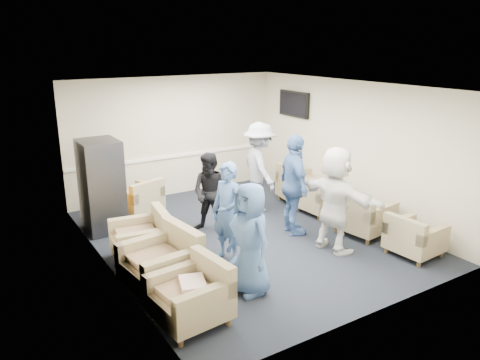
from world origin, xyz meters
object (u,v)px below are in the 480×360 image
armchair_left_near (194,297)px  armchair_left_far (144,240)px  armchair_right_midfar (318,199)px  person_front_left (250,239)px  person_mid_right (294,185)px  person_mid_left (228,213)px  armchair_left_mid (164,265)px  armchair_right_far (301,187)px  armchair_right_midnear (362,217)px  armchair_corner (139,200)px  person_front_right (335,200)px  armchair_right_near (413,239)px  person_back_left (211,193)px  vending_machine (102,186)px  person_back_right (260,167)px

armchair_left_near → armchair_left_far: bearing=171.1°
armchair_right_midfar → person_front_left: 3.54m
person_front_left → person_mid_right: bearing=121.7°
person_mid_left → armchair_left_mid: bearing=-94.0°
armchair_right_far → person_mid_right: (-1.19, -1.24, 0.56)m
armchair_right_midfar → person_mid_left: size_ratio=0.50×
person_front_left → armchair_right_midnear: bearing=97.7°
armchair_right_midfar → person_front_left: (-2.93, -1.92, 0.49)m
armchair_corner → person_mid_right: bearing=112.0°
armchair_right_midfar → person_front_right: person_front_right is taller
armchair_left_mid → armchair_right_near: (3.90, -1.17, -0.07)m
person_front_left → armchair_corner: bearing=178.8°
person_mid_left → armchair_right_midfar: bearing=89.4°
armchair_right_near → armchair_right_midfar: 2.37m
person_front_right → person_mid_right: bearing=2.2°
person_back_left → armchair_right_midfar: bearing=42.4°
armchair_left_near → armchair_left_far: size_ratio=0.96×
armchair_left_mid → person_back_left: size_ratio=0.70×
armchair_left_near → armchair_right_far: bearing=119.4°
armchair_left_far → armchair_corner: bearing=169.8°
armchair_left_near → armchair_right_midnear: 3.96m
armchair_right_near → armchair_corner: armchair_corner is taller
person_front_right → armchair_right_midfar: bearing=-38.8°
armchair_right_midfar → person_mid_right: bearing=114.5°
armchair_right_far → vending_machine: (-4.09, 0.78, 0.50)m
armchair_right_near → person_back_left: size_ratio=0.54×
armchair_right_near → vending_machine: bearing=42.5°
armchair_left_far → person_mid_right: 2.81m
armchair_left_mid → armchair_right_far: size_ratio=1.00×
armchair_left_mid → vending_machine: (-0.08, 2.66, 0.49)m
armchair_left_far → person_front_left: (0.89, -1.75, 0.46)m
armchair_left_mid → person_mid_right: (2.82, 0.64, 0.55)m
person_back_left → person_mid_left: bearing=-56.8°
armchair_left_near → armchair_corner: (0.77, 4.01, -0.02)m
armchair_left_mid → armchair_right_midfar: 4.10m
armchair_corner → person_front_left: size_ratio=0.63×
armchair_left_far → armchair_left_near: bearing=4.8°
armchair_left_mid → person_mid_right: person_mid_right is taller
armchair_right_far → person_mid_left: size_ratio=0.64×
person_mid_right → person_back_right: bearing=9.6°
armchair_left_mid → armchair_right_far: armchair_left_mid is taller
armchair_right_midnear → person_mid_left: bearing=73.8°
armchair_right_far → person_mid_left: bearing=128.7°
person_mid_left → person_front_right: (1.72, -0.62, 0.09)m
armchair_left_far → armchair_right_near: 4.40m
armchair_right_near → armchair_right_midnear: size_ratio=0.84×
person_front_left → person_mid_right: (1.83, 1.35, 0.12)m
armchair_left_near → vending_machine: 3.65m
vending_machine → person_back_left: size_ratio=1.14×
armchair_left_near → armchair_right_midfar: (3.93, 2.16, -0.03)m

